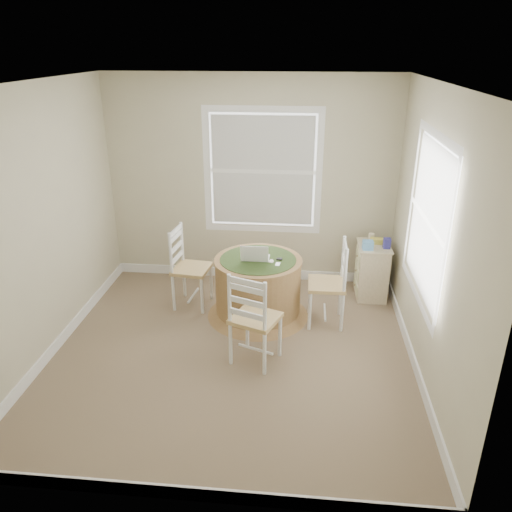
# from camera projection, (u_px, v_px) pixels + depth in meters

# --- Properties ---
(room) EXTENTS (3.64, 3.64, 2.64)m
(room) POSITION_uv_depth(u_px,v_px,m) (249.00, 227.00, 4.70)
(room) COLOR #897057
(room) RESTS_ON ground
(round_table) EXTENTS (1.16, 1.16, 0.70)m
(round_table) POSITION_uv_depth(u_px,v_px,m) (258.00, 285.00, 5.63)
(round_table) COLOR olive
(round_table) RESTS_ON ground
(chair_left) EXTENTS (0.45, 0.46, 0.95)m
(chair_left) POSITION_uv_depth(u_px,v_px,m) (192.00, 268.00, 5.82)
(chair_left) COLOR white
(chair_left) RESTS_ON ground
(chair_near) EXTENTS (0.54, 0.53, 0.95)m
(chair_near) POSITION_uv_depth(u_px,v_px,m) (256.00, 318.00, 4.77)
(chair_near) COLOR white
(chair_near) RESTS_ON ground
(chair_right) EXTENTS (0.40, 0.42, 0.95)m
(chair_right) POSITION_uv_depth(u_px,v_px,m) (327.00, 284.00, 5.45)
(chair_right) COLOR white
(chair_right) RESTS_ON ground
(laptop) EXTENTS (0.30, 0.27, 0.21)m
(laptop) POSITION_uv_depth(u_px,v_px,m) (255.00, 257.00, 5.49)
(laptop) COLOR white
(laptop) RESTS_ON round_table
(mouse) EXTENTS (0.06, 0.09, 0.03)m
(mouse) POSITION_uv_depth(u_px,v_px,m) (271.00, 261.00, 5.44)
(mouse) COLOR white
(mouse) RESTS_ON round_table
(phone) EXTENTS (0.05, 0.09, 0.02)m
(phone) POSITION_uv_depth(u_px,v_px,m) (278.00, 265.00, 5.38)
(phone) COLOR #B7BABF
(phone) RESTS_ON round_table
(keys) EXTENTS (0.07, 0.06, 0.02)m
(keys) POSITION_uv_depth(u_px,v_px,m) (279.00, 259.00, 5.49)
(keys) COLOR black
(keys) RESTS_ON round_table
(corner_chest) EXTENTS (0.38, 0.51, 0.67)m
(corner_chest) POSITION_uv_depth(u_px,v_px,m) (372.00, 270.00, 6.09)
(corner_chest) COLOR beige
(corner_chest) RESTS_ON ground
(tissue_box) EXTENTS (0.12, 0.12, 0.10)m
(tissue_box) POSITION_uv_depth(u_px,v_px,m) (369.00, 245.00, 5.84)
(tissue_box) COLOR #60A1DB
(tissue_box) RESTS_ON corner_chest
(box_yellow) EXTENTS (0.15, 0.10, 0.06)m
(box_yellow) POSITION_uv_depth(u_px,v_px,m) (377.00, 241.00, 6.00)
(box_yellow) COLOR gold
(box_yellow) RESTS_ON corner_chest
(box_blue) EXTENTS (0.08, 0.08, 0.12)m
(box_blue) POSITION_uv_depth(u_px,v_px,m) (385.00, 243.00, 5.86)
(box_blue) COLOR #322F8E
(box_blue) RESTS_ON corner_chest
(cup_cream) EXTENTS (0.07, 0.07, 0.09)m
(cup_cream) POSITION_uv_depth(u_px,v_px,m) (372.00, 238.00, 6.06)
(cup_cream) COLOR beige
(cup_cream) RESTS_ON corner_chest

